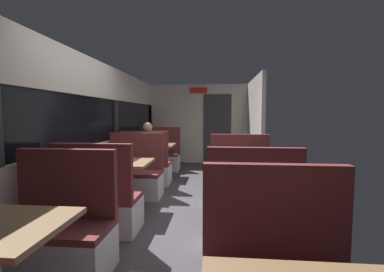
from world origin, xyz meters
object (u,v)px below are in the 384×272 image
(bench_mid_window_facing_entry, at_px, (134,178))
(bench_rear_aisle_facing_entry, at_px, (240,183))
(dining_table_mid_window, at_px, (119,168))
(coffee_cup_primary, at_px, (116,158))
(bench_near_window_facing_entry, at_px, (59,237))
(seated_passenger, at_px, (147,158))
(bench_far_window_facing_end, at_px, (147,168))
(bench_rear_aisle_facing_end, at_px, (252,217))
(dining_table_far_window, at_px, (154,149))
(dining_table_rear_aisle, at_px, (245,174))
(bench_mid_window_facing_end, at_px, (99,205))
(bench_far_window_facing_entry, at_px, (161,157))

(bench_mid_window_facing_entry, bearing_deg, bench_rear_aisle_facing_entry, -6.38)
(dining_table_mid_window, bearing_deg, coffee_cup_primary, 177.91)
(bench_near_window_facing_entry, height_order, seated_passenger, seated_passenger)
(bench_far_window_facing_end, bearing_deg, bench_rear_aisle_facing_end, -53.47)
(bench_rear_aisle_facing_entry, height_order, seated_passenger, seated_passenger)
(dining_table_far_window, bearing_deg, dining_table_rear_aisle, -53.47)
(dining_table_mid_window, bearing_deg, bench_near_window_facing_entry, -90.00)
(bench_mid_window_facing_entry, relative_size, dining_table_far_window, 1.22)
(bench_mid_window_facing_end, height_order, bench_far_window_facing_end, same)
(bench_far_window_facing_entry, relative_size, dining_table_rear_aisle, 1.22)
(bench_near_window_facing_entry, height_order, bench_far_window_facing_end, same)
(bench_mid_window_facing_entry, height_order, dining_table_far_window, bench_mid_window_facing_entry)
(bench_far_window_facing_end, xyz_separation_m, seated_passenger, (0.00, 0.07, 0.21))
(bench_near_window_facing_entry, distance_m, bench_far_window_facing_end, 3.03)
(bench_near_window_facing_entry, bearing_deg, bench_mid_window_facing_end, 90.00)
(seated_passenger, bearing_deg, bench_near_window_facing_entry, -90.00)
(dining_table_rear_aisle, distance_m, bench_rear_aisle_facing_end, 0.77)
(bench_mid_window_facing_end, distance_m, bench_far_window_facing_entry, 3.62)
(bench_rear_aisle_facing_entry, xyz_separation_m, coffee_cup_primary, (-1.83, -0.50, 0.46))
(dining_table_far_window, relative_size, dining_table_rear_aisle, 1.00)
(bench_rear_aisle_facing_entry, bearing_deg, bench_far_window_facing_end, 150.39)
(bench_mid_window_facing_end, xyz_separation_m, bench_rear_aisle_facing_end, (1.79, -0.20, 0.00))
(bench_far_window_facing_entry, distance_m, bench_rear_aisle_facing_end, 4.21)
(dining_table_mid_window, xyz_separation_m, bench_mid_window_facing_entry, (0.00, 0.70, -0.31))
(bench_rear_aisle_facing_entry, xyz_separation_m, seated_passenger, (-1.79, 1.09, 0.21))
(bench_far_window_facing_end, bearing_deg, dining_table_rear_aisle, -43.81)
(dining_table_far_window, relative_size, bench_rear_aisle_facing_end, 0.82)
(bench_near_window_facing_entry, relative_size, seated_passenger, 0.87)
(coffee_cup_primary, bearing_deg, bench_far_window_facing_end, 88.31)
(bench_near_window_facing_entry, bearing_deg, dining_table_mid_window, 90.00)
(dining_table_rear_aisle, height_order, bench_rear_aisle_facing_end, bench_rear_aisle_facing_end)
(seated_passenger, bearing_deg, coffee_cup_primary, -91.61)
(dining_table_far_window, distance_m, dining_table_rear_aisle, 3.01)
(bench_mid_window_facing_end, relative_size, coffee_cup_primary, 12.22)
(dining_table_mid_window, relative_size, bench_mid_window_facing_entry, 0.82)
(bench_mid_window_facing_end, bearing_deg, bench_near_window_facing_entry, -90.00)
(bench_far_window_facing_end, height_order, bench_rear_aisle_facing_entry, same)
(dining_table_rear_aisle, distance_m, coffee_cup_primary, 1.85)
(dining_table_mid_window, height_order, bench_far_window_facing_end, bench_far_window_facing_end)
(bench_far_window_facing_end, height_order, dining_table_rear_aisle, bench_far_window_facing_end)
(bench_mid_window_facing_entry, relative_size, bench_far_window_facing_end, 1.00)
(bench_rear_aisle_facing_end, distance_m, bench_rear_aisle_facing_entry, 1.40)
(dining_table_rear_aisle, distance_m, seated_passenger, 2.53)
(dining_table_rear_aisle, bearing_deg, coffee_cup_primary, 173.73)
(dining_table_far_window, bearing_deg, bench_rear_aisle_facing_end, -60.12)
(bench_near_window_facing_entry, bearing_deg, bench_rear_aisle_facing_entry, 48.40)
(dining_table_rear_aisle, relative_size, coffee_cup_primary, 10.00)
(bench_rear_aisle_facing_end, relative_size, coffee_cup_primary, 12.22)
(coffee_cup_primary, bearing_deg, bench_near_window_facing_entry, -88.32)
(bench_near_window_facing_entry, distance_m, dining_table_rear_aisle, 2.24)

